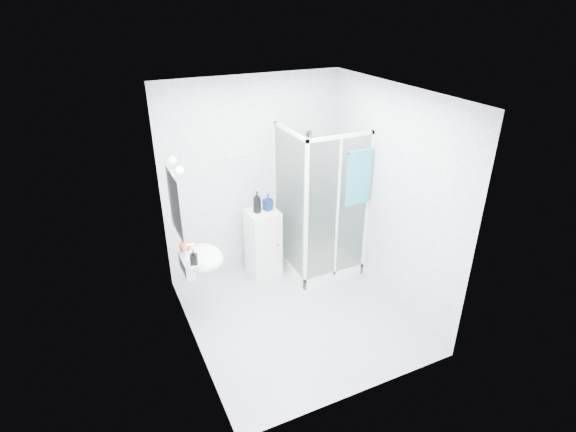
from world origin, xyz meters
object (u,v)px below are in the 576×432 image
hand_towel (359,176)px  shampoo_bottle_a (257,202)px  wall_basin (200,258)px  storage_cabinet (263,243)px  soap_dispenser_orange (185,243)px  soap_dispenser_black (194,257)px  shower_enclosure (316,242)px  shampoo_bottle_b (268,202)px

hand_towel → shampoo_bottle_a: hand_towel is taller
wall_basin → storage_cabinet: (0.98, 0.55, -0.33)m
wall_basin → storage_cabinet: size_ratio=0.60×
storage_cabinet → soap_dispenser_orange: 1.28m
soap_dispenser_black → shower_enclosure: bearing=16.0°
soap_dispenser_orange → soap_dispenser_black: size_ratio=1.05×
shower_enclosure → soap_dispenser_black: size_ratio=11.80×
shower_enclosure → hand_towel: (0.33, -0.40, 1.03)m
storage_cabinet → shampoo_bottle_a: bearing=176.2°
storage_cabinet → shampoo_bottle_b: 0.58m
hand_towel → shampoo_bottle_a: (-1.07, 0.64, -0.40)m
storage_cabinet → shampoo_bottle_a: (-0.07, 0.00, 0.61)m
storage_cabinet → soap_dispenser_black: size_ratio=5.54×
storage_cabinet → hand_towel: size_ratio=1.34×
wall_basin → shampoo_bottle_a: shampoo_bottle_a is taller
soap_dispenser_orange → soap_dispenser_black: 0.32m
wall_basin → shampoo_bottle_a: (0.91, 0.56, 0.28)m
wall_basin → shampoo_bottle_a: bearing=31.3°
wall_basin → soap_dispenser_black: soap_dispenser_black is taller
shower_enclosure → storage_cabinet: shower_enclosure is taller
wall_basin → hand_towel: size_ratio=0.80×
shampoo_bottle_b → soap_dispenser_orange: (-1.18, -0.43, -0.10)m
shampoo_bottle_b → shampoo_bottle_a: bearing=-177.6°
wall_basin → soap_dispenser_orange: size_ratio=3.14×
shower_enclosure → wall_basin: shower_enclosure is taller
shower_enclosure → storage_cabinet: 0.72m
shower_enclosure → shampoo_bottle_a: size_ratio=7.04×
shampoo_bottle_b → storage_cabinet: bearing=-174.8°
wall_basin → shampoo_bottle_b: (1.06, 0.56, 0.25)m
storage_cabinet → soap_dispenser_black: 1.40m
shower_enclosure → shampoo_bottle_a: (-0.74, 0.24, 0.63)m
wall_basin → storage_cabinet: bearing=29.5°
shampoo_bottle_a → soap_dispenser_black: size_ratio=1.68×
hand_towel → storage_cabinet: bearing=147.5°
storage_cabinet → soap_dispenser_orange: bearing=-161.7°
storage_cabinet → shampoo_bottle_b: (0.08, 0.01, 0.58)m
shampoo_bottle_a → soap_dispenser_orange: 1.13m
shampoo_bottle_b → soap_dispenser_black: 1.39m
shower_enclosure → wall_basin: 1.72m
soap_dispenser_orange → storage_cabinet: bearing=21.1°
shampoo_bottle_a → soap_dispenser_orange: bearing=-157.6°
shower_enclosure → wall_basin: bearing=-169.2°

